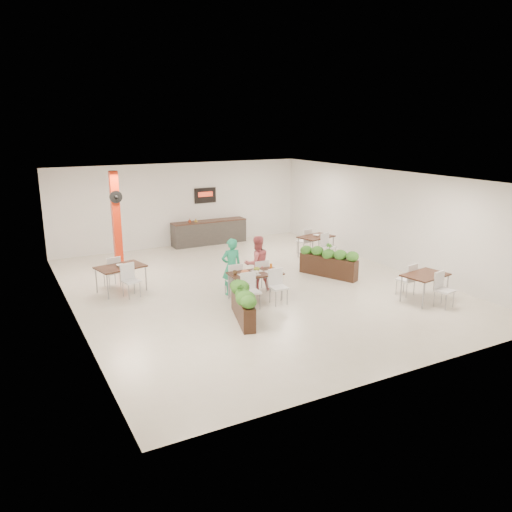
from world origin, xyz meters
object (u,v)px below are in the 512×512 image
Objects in this scene: diner_woman at (257,263)px; planter_right at (328,261)px; red_column at (116,220)px; side_table_c at (425,279)px; main_table at (255,277)px; side_table_a at (121,270)px; side_table_b at (316,239)px; planter_left at (243,301)px; diner_man at (232,267)px; service_counter at (209,232)px.

diner_woman is 0.84× the size of planter_right.
red_column is 9.62m from side_table_c.
main_table and side_table_a have the same top height.
side_table_a is (-0.50, -2.39, -1.01)m from red_column.
side_table_b is at bearing -7.79° from side_table_a.
planter_left is 4.12m from side_table_a.
side_table_a is 7.14m from side_table_b.
diner_man is 0.90× the size of planter_left.
side_table_a is at bearing 137.16° from side_table_c.
diner_man is at bearing -107.17° from service_counter.
main_table is 3.11m from planter_right.
diner_man is 3.41m from planter_right.
side_table_b is at bearing 79.35° from side_table_c.
side_table_a is (-3.46, 1.70, -0.16)m from diner_woman.
side_table_c is at bearing -72.69° from planter_right.
planter_left is at bearing -75.14° from red_column.
planter_left is at bearing 56.18° from diner_woman.
diner_man is at bearing 136.69° from side_table_c.
service_counter is 9.22m from side_table_c.
red_column is at bearing -155.00° from service_counter.
side_table_c is at bearing -104.12° from side_table_b.
side_table_b is at bearing 64.30° from planter_right.
side_table_b is at bearing -144.62° from diner_woman.
diner_man is at bearing -62.20° from red_column.
red_column is 5.48m from main_table.
red_column is at bearing -59.31° from diner_man.
planter_right is at bearing -175.05° from diner_man.
service_counter reaches higher than main_table.
planter_left is 6.55m from side_table_b.
diner_woman is at bearing -54.14° from red_column.
side_table_b is (3.66, 2.33, -0.17)m from diner_woman.
planter_right is (3.98, 1.97, 0.00)m from planter_left.
side_table_c is at bearing -74.25° from service_counter.
side_table_c is (3.95, -2.27, -0.01)m from main_table.
side_table_b is (1.06, 2.21, 0.12)m from planter_right.
side_table_a is (-4.50, -4.25, 0.14)m from service_counter.
planter_right is (2.60, 0.12, -0.29)m from diner_woman.
diner_man is 1.96m from planter_left.
service_counter is 4.47m from side_table_b.
diner_man reaches higher than diner_woman.
red_column is 4.70m from diner_man.
red_column is 1.91× the size of side_table_b.
red_column is 6.25m from planter_left.
red_column is at bearing 118.22° from main_table.
planter_right is 1.13× the size of side_table_a.
side_table_a is at bearing -101.85° from red_column.
service_counter is 1.79× the size of side_table_b.
side_table_a is at bearing 172.15° from side_table_b.
red_column is 4.56m from service_counter.
diner_woman reaches higher than side_table_a.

